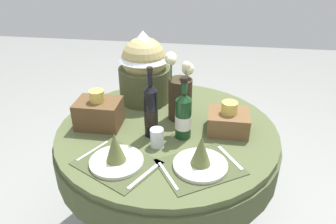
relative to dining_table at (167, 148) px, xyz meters
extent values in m
cylinder|color=#4C5633|center=(0.00, 0.00, 0.11)|extent=(1.16, 1.16, 0.04)
cylinder|color=#464F2E|center=(0.00, 0.00, 0.01)|extent=(1.18, 1.18, 0.15)
cylinder|color=black|center=(0.00, 0.00, -0.25)|extent=(0.12, 0.12, 0.68)
cube|color=#41492B|center=(-0.18, -0.33, 0.13)|extent=(0.42, 0.39, 0.00)
cylinder|color=silver|center=(-0.18, -0.33, 0.14)|extent=(0.24, 0.24, 0.02)
cone|color=#606B38|center=(-0.18, -0.33, 0.22)|extent=(0.09, 0.09, 0.14)
cube|color=silver|center=(-0.32, -0.26, 0.14)|extent=(0.10, 0.17, 0.00)
cube|color=silver|center=(-0.04, -0.41, 0.14)|extent=(0.10, 0.17, 0.00)
cube|color=#41492B|center=(0.19, -0.30, 0.13)|extent=(0.43, 0.40, 0.00)
cylinder|color=silver|center=(0.19, -0.30, 0.14)|extent=(0.24, 0.24, 0.02)
cone|color=#606B38|center=(0.19, -0.30, 0.22)|extent=(0.09, 0.09, 0.14)
cube|color=silver|center=(0.06, -0.39, 0.14)|extent=(0.11, 0.17, 0.00)
cube|color=silver|center=(0.32, -0.22, 0.14)|extent=(0.11, 0.17, 0.00)
cylinder|color=#332819|center=(0.05, 0.12, 0.25)|extent=(0.13, 0.13, 0.23)
sphere|color=beige|center=(0.01, 0.10, 0.47)|extent=(0.05, 0.05, 0.05)
cylinder|color=#4C7038|center=(0.01, 0.10, 0.41)|extent=(0.01, 0.01, 0.10)
sphere|color=beige|center=(0.00, 0.13, 0.47)|extent=(0.07, 0.07, 0.07)
cylinder|color=#4C7038|center=(0.00, 0.13, 0.41)|extent=(0.01, 0.01, 0.09)
sphere|color=beige|center=(0.09, 0.14, 0.41)|extent=(0.07, 0.07, 0.07)
cylinder|color=#4C7038|center=(0.09, 0.14, 0.38)|extent=(0.01, 0.01, 0.03)
sphere|color=beige|center=(0.09, 0.04, 0.47)|extent=(0.04, 0.04, 0.04)
cylinder|color=#4C7038|center=(0.09, 0.04, 0.41)|extent=(0.01, 0.01, 0.10)
cylinder|color=#143819|center=(0.09, -0.07, 0.24)|extent=(0.08, 0.08, 0.21)
cylinder|color=silver|center=(0.09, -0.07, 0.22)|extent=(0.08, 0.08, 0.07)
cone|color=#143819|center=(0.09, -0.07, 0.36)|extent=(0.08, 0.08, 0.04)
cylinder|color=#143819|center=(0.09, -0.07, 0.41)|extent=(0.03, 0.03, 0.08)
cylinder|color=black|center=(0.09, -0.07, 0.44)|extent=(0.03, 0.03, 0.02)
cylinder|color=black|center=(-0.07, -0.08, 0.26)|extent=(0.07, 0.07, 0.25)
cylinder|color=black|center=(-0.07, -0.08, 0.24)|extent=(0.07, 0.07, 0.08)
cone|color=black|center=(-0.07, -0.08, 0.39)|extent=(0.07, 0.07, 0.03)
cylinder|color=black|center=(-0.07, -0.08, 0.45)|extent=(0.03, 0.03, 0.09)
cylinder|color=black|center=(-0.07, -0.08, 0.49)|extent=(0.03, 0.03, 0.02)
cylinder|color=silver|center=(-0.02, -0.17, 0.18)|extent=(0.07, 0.07, 0.09)
cylinder|color=#474C2D|center=(-0.19, 0.32, 0.23)|extent=(0.31, 0.31, 0.21)
sphere|color=tan|center=(-0.19, 0.32, 0.39)|extent=(0.26, 0.26, 0.26)
cone|color=silver|center=(-0.19, 0.32, 0.48)|extent=(0.29, 0.29, 0.17)
cube|color=brown|center=(-0.36, -0.02, 0.20)|extent=(0.23, 0.17, 0.14)
cylinder|color=gold|center=(-0.36, -0.02, 0.31)|extent=(0.08, 0.08, 0.06)
cube|color=brown|center=(0.31, 0.02, 0.18)|extent=(0.21, 0.18, 0.11)
cylinder|color=gold|center=(0.31, 0.02, 0.27)|extent=(0.08, 0.08, 0.06)
camera|label=1|loc=(0.21, -1.42, 1.02)|focal=34.13mm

